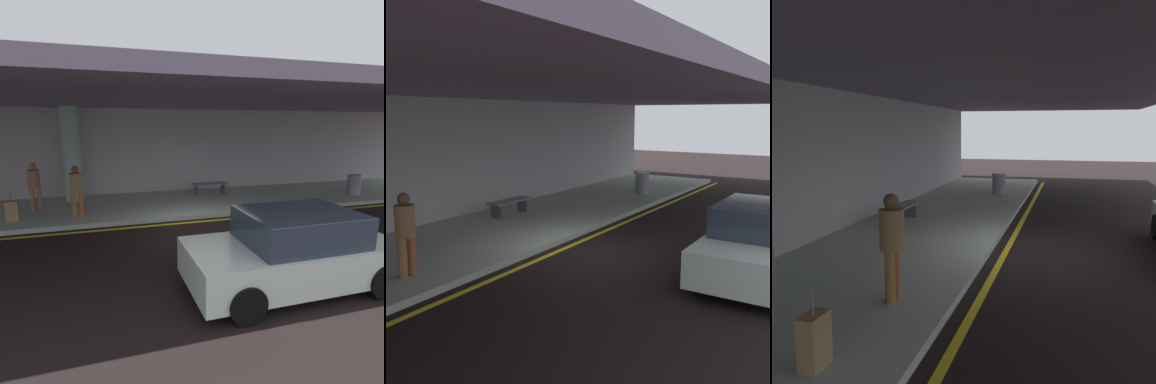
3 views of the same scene
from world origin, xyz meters
TOP-DOWN VIEW (x-y plane):
  - ground_plane at (0.00, 0.00)m, footprint 60.00×60.00m
  - sidewalk at (0.00, 3.10)m, footprint 26.00×4.20m
  - lane_stripe_yellow at (0.00, 0.70)m, footprint 26.00×0.14m
  - ceiling_overhang at (0.00, 2.60)m, footprint 28.00×13.20m
  - terminal_back_wall at (0.00, 5.35)m, footprint 26.00×0.30m
  - car_white at (0.54, -3.74)m, footprint 4.10×1.92m
  - person_waiting_for_ride at (-3.74, 1.92)m, footprint 0.38×0.38m
  - bench_metal at (1.61, 3.98)m, footprint 1.60×0.50m
  - trash_bin_steel at (7.58, 2.18)m, footprint 0.56×0.56m

SIDE VIEW (x-z plane):
  - ground_plane at x=0.00m, z-range 0.00..0.00m
  - lane_stripe_yellow at x=0.00m, z-range 0.00..0.01m
  - sidewalk at x=0.00m, z-range 0.00..0.15m
  - bench_metal at x=1.61m, z-range 0.26..0.74m
  - trash_bin_steel at x=7.58m, z-range 0.15..1.00m
  - car_white at x=0.54m, z-range -0.04..1.46m
  - person_waiting_for_ride at x=-3.74m, z-range 0.27..1.95m
  - terminal_back_wall at x=0.00m, z-range 0.00..3.80m
  - ceiling_overhang at x=0.00m, z-range 3.80..4.10m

